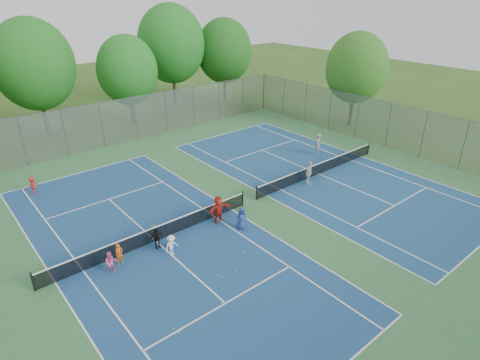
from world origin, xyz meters
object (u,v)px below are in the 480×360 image
at_px(ball_crate, 171,246).
at_px(ball_hopper, 154,230).
at_px(net_right, 319,169).
at_px(net_left, 155,235).
at_px(instructor, 318,145).

distance_m(ball_crate, ball_hopper, 1.89).
xyz_separation_m(net_right, ball_crate, (-13.66, -1.15, -0.31)).
bearing_deg(net_right, net_left, 180.00).
bearing_deg(net_left, ball_hopper, 67.09).
bearing_deg(net_right, ball_hopper, 176.94).
height_order(net_right, ball_hopper, net_right).
distance_m(net_left, instructor, 17.07).
bearing_deg(net_right, instructor, 42.87).
bearing_deg(net_left, ball_crate, -73.73).
xyz_separation_m(net_left, ball_crate, (0.34, -1.15, -0.31)).
bearing_deg(ball_crate, net_left, 106.27).
height_order(ball_hopper, instructor, instructor).
bearing_deg(ball_hopper, net_right, -3.06).
bearing_deg(instructor, ball_hopper, -27.10).
height_order(ball_crate, instructor, instructor).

